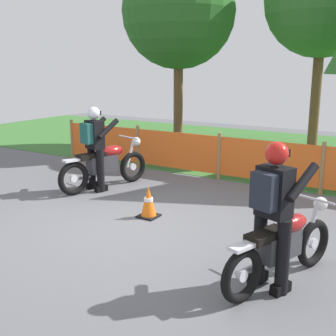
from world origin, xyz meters
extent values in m
cube|color=#5B5B60|center=(0.00, 0.00, -0.01)|extent=(24.00, 24.00, 0.02)
cube|color=#386B2D|center=(0.00, 7.06, 0.01)|extent=(24.00, 7.51, 0.01)
cylinder|color=#997547|center=(-4.39, 3.31, 0.53)|extent=(0.08, 0.08, 1.05)
cylinder|color=#997547|center=(-2.19, 3.31, 0.53)|extent=(0.08, 0.08, 1.05)
cylinder|color=#997547|center=(0.00, 3.31, 0.53)|extent=(0.08, 0.08, 1.05)
cylinder|color=#997547|center=(2.19, 3.31, 0.53)|extent=(0.08, 0.08, 1.05)
cube|color=orange|center=(-3.29, 3.31, 0.54)|extent=(2.11, 0.02, 0.85)
cube|color=orange|center=(-1.10, 3.31, 0.54)|extent=(2.11, 0.02, 0.85)
cube|color=orange|center=(1.10, 3.31, 0.54)|extent=(2.11, 0.02, 0.85)
cylinder|color=brown|center=(-2.71, 6.18, 1.43)|extent=(0.28, 0.28, 2.85)
sphere|color=#286023|center=(-2.71, 6.18, 4.01)|extent=(3.31, 3.31, 3.31)
cylinder|color=brown|center=(1.00, 7.62, 1.57)|extent=(0.28, 0.28, 3.14)
torus|color=black|center=(-1.51, 2.16, 0.33)|extent=(0.29, 0.67, 0.67)
cylinder|color=silver|center=(-1.51, 2.16, 0.33)|extent=(0.10, 0.16, 0.15)
torus|color=black|center=(-1.91, 0.76, 0.33)|extent=(0.29, 0.67, 0.67)
cylinder|color=silver|center=(-1.91, 0.76, 0.33)|extent=(0.10, 0.16, 0.15)
cube|color=#38383D|center=(-1.73, 1.41, 0.52)|extent=(0.41, 0.67, 0.33)
ellipsoid|color=maroon|center=(-1.66, 1.64, 0.75)|extent=(0.39, 0.59, 0.23)
cube|color=black|center=(-1.80, 1.16, 0.72)|extent=(0.38, 0.62, 0.10)
cube|color=silver|center=(-1.91, 0.76, 0.70)|extent=(0.26, 0.41, 0.04)
cylinder|color=silver|center=(-1.53, 2.10, 0.64)|extent=(0.12, 0.25, 0.59)
sphere|color=white|center=(-1.49, 2.26, 0.88)|extent=(0.23, 0.23, 0.19)
cylinder|color=silver|center=(-1.54, 2.06, 0.99)|extent=(0.61, 0.20, 0.03)
cylinder|color=silver|center=(-1.95, 1.15, 0.27)|extent=(0.23, 0.57, 0.07)
torus|color=black|center=(2.79, 0.07, 0.31)|extent=(0.30, 0.61, 0.61)
cylinder|color=silver|center=(2.79, 0.07, 0.31)|extent=(0.10, 0.15, 0.13)
torus|color=black|center=(2.35, -1.19, 0.31)|extent=(0.30, 0.61, 0.61)
cylinder|color=silver|center=(2.35, -1.19, 0.31)|extent=(0.10, 0.15, 0.13)
cube|color=#38383D|center=(2.56, -0.61, 0.48)|extent=(0.41, 0.62, 0.31)
ellipsoid|color=maroon|center=(2.63, -0.40, 0.69)|extent=(0.38, 0.55, 0.21)
cube|color=black|center=(2.48, -0.83, 0.66)|extent=(0.37, 0.58, 0.10)
cube|color=silver|center=(2.35, -1.19, 0.64)|extent=(0.26, 0.38, 0.04)
cylinder|color=silver|center=(2.77, 0.02, 0.58)|extent=(0.12, 0.23, 0.54)
sphere|color=white|center=(2.82, 0.16, 0.80)|extent=(0.22, 0.22, 0.17)
cylinder|color=silver|center=(2.76, -0.02, 0.91)|extent=(0.55, 0.22, 0.03)
cylinder|color=silver|center=(2.34, -0.83, 0.24)|extent=(0.24, 0.52, 0.07)
cylinder|color=black|center=(-1.92, 1.30, 0.43)|extent=(0.19, 0.19, 0.86)
cube|color=black|center=(-1.92, 1.30, 0.06)|extent=(0.18, 0.28, 0.12)
cylinder|color=black|center=(-1.62, 1.21, 0.43)|extent=(0.19, 0.19, 0.86)
cube|color=black|center=(-1.62, 1.21, 0.06)|extent=(0.18, 0.28, 0.12)
cube|color=black|center=(-1.77, 1.26, 1.14)|extent=(0.41, 0.33, 0.56)
cylinder|color=black|center=(-1.93, 1.49, 1.26)|extent=(0.23, 0.49, 0.38)
cylinder|color=black|center=(-1.51, 1.37, 1.26)|extent=(0.23, 0.49, 0.38)
sphere|color=silver|center=(-1.77, 1.26, 1.56)|extent=(0.31, 0.31, 0.25)
cube|color=black|center=(-1.74, 1.35, 1.56)|extent=(0.18, 0.08, 0.08)
cube|color=#194C47|center=(-1.82, 1.09, 1.18)|extent=(0.31, 0.23, 0.40)
cylinder|color=black|center=(2.36, -0.69, 0.43)|extent=(0.19, 0.19, 0.86)
cube|color=black|center=(2.36, -0.69, 0.06)|extent=(0.19, 0.28, 0.12)
cylinder|color=black|center=(2.66, -0.80, 0.43)|extent=(0.19, 0.19, 0.86)
cube|color=black|center=(2.66, -0.80, 0.06)|extent=(0.19, 0.28, 0.12)
cube|color=black|center=(2.51, -0.74, 1.14)|extent=(0.42, 0.34, 0.56)
cylinder|color=black|center=(2.36, -0.50, 1.26)|extent=(0.25, 0.49, 0.38)
cylinder|color=black|center=(2.78, -0.65, 1.26)|extent=(0.25, 0.49, 0.38)
sphere|color=red|center=(2.51, -0.74, 1.56)|extent=(0.32, 0.32, 0.25)
cube|color=black|center=(2.54, -0.65, 1.56)|extent=(0.18, 0.09, 0.08)
cube|color=#1E232D|center=(2.45, -0.90, 1.18)|extent=(0.32, 0.24, 0.40)
cube|color=black|center=(0.03, 0.48, 0.01)|extent=(0.32, 0.32, 0.03)
cone|color=orange|center=(0.03, 0.48, 0.28)|extent=(0.26, 0.26, 0.50)
cylinder|color=white|center=(0.03, 0.48, 0.31)|extent=(0.15, 0.15, 0.06)
camera|label=1|loc=(3.83, -5.12, 2.47)|focal=45.64mm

